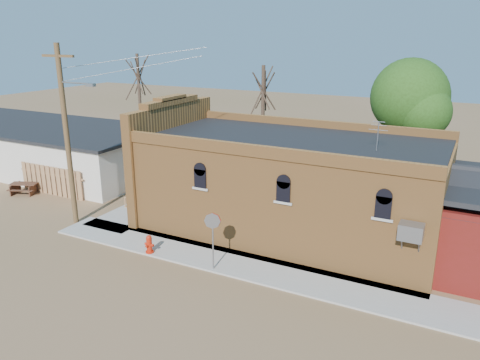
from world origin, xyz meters
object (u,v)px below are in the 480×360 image
at_px(picnic_table, 24,187).
at_px(trash_barrel, 175,195).
at_px(brick_bar, 285,184).
at_px(utility_pole, 67,132).
at_px(stop_sign, 213,226).
at_px(fire_hydrant, 149,244).

bearing_deg(picnic_table, trash_barrel, -6.56).
bearing_deg(brick_bar, utility_pole, -156.31).
bearing_deg(stop_sign, brick_bar, 81.58).
distance_m(stop_sign, trash_barrel, 8.69).
distance_m(brick_bar, picnic_table, 16.45).
bearing_deg(stop_sign, trash_barrel, 135.82).
bearing_deg(fire_hydrant, utility_pole, 166.30).
relative_size(brick_bar, trash_barrel, 21.39).
distance_m(fire_hydrant, stop_sign, 3.60).
distance_m(brick_bar, stop_sign, 5.57).
height_order(stop_sign, trash_barrel, stop_sign).
xyz_separation_m(trash_barrel, picnic_table, (-9.24, -2.82, -0.03)).
relative_size(utility_pole, stop_sign, 3.65).
bearing_deg(picnic_table, brick_bar, -15.48).
height_order(brick_bar, trash_barrel, brick_bar).
xyz_separation_m(brick_bar, fire_hydrant, (-4.15, -5.50, -1.85)).
height_order(utility_pole, trash_barrel, utility_pole).
bearing_deg(fire_hydrant, stop_sign, -1.57).
distance_m(stop_sign, picnic_table, 15.72).
height_order(utility_pole, picnic_table, utility_pole).
xyz_separation_m(fire_hydrant, trash_barrel, (-2.79, 6.03, -0.03)).
height_order(fire_hydrant, picnic_table, fire_hydrant).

